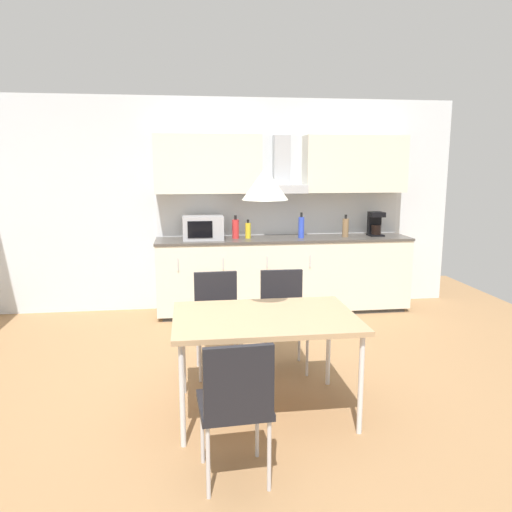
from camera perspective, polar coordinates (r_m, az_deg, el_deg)
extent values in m
cube|color=#9E754C|center=(4.08, -4.01, -16.06)|extent=(7.96, 7.81, 0.02)
cube|color=silver|center=(6.32, -5.79, 5.82)|extent=(6.37, 0.10, 2.62)
cube|color=#333333|center=(6.32, 3.13, -6.00)|extent=(2.97, 0.55, 0.05)
cube|color=silver|center=(6.21, 3.17, -2.03)|extent=(3.09, 0.60, 0.85)
cube|color=#4C4742|center=(6.13, 3.21, 1.97)|extent=(3.11, 0.62, 0.03)
cube|color=silver|center=(5.75, -8.91, -0.98)|extent=(0.01, 0.01, 0.14)
cube|color=silver|center=(5.77, -3.78, -0.85)|extent=(0.01, 0.01, 0.14)
cube|color=silver|center=(5.82, 1.28, -0.72)|extent=(0.01, 0.01, 0.14)
cube|color=silver|center=(5.92, 6.21, -0.59)|extent=(0.01, 0.01, 0.14)
cube|color=silver|center=(6.38, 2.75, 4.79)|extent=(3.09, 0.02, 0.52)
cube|color=silver|center=(6.09, -5.52, 10.42)|extent=(1.27, 0.34, 0.70)
cube|color=silver|center=(6.42, 11.20, 10.27)|extent=(1.27, 0.34, 0.70)
cube|color=#B7BABF|center=(6.18, 3.08, 7.69)|extent=(0.55, 0.40, 0.10)
cube|color=#B7BABF|center=(6.28, 2.91, 10.68)|extent=(0.20, 0.16, 0.65)
cube|color=#ADADB2|center=(6.00, -6.07, 3.24)|extent=(0.48, 0.34, 0.28)
cube|color=black|center=(5.83, -6.41, 3.02)|extent=(0.29, 0.01, 0.20)
cube|color=black|center=(6.45, 13.49, 2.35)|extent=(0.18, 0.18, 0.02)
cylinder|color=black|center=(6.43, 13.55, 2.95)|extent=(0.12, 0.12, 0.12)
cube|color=black|center=(6.49, 13.36, 3.64)|extent=(0.16, 0.08, 0.30)
cube|color=black|center=(6.41, 13.62, 4.63)|extent=(0.18, 0.16, 0.06)
cylinder|color=yellow|center=(6.06, -0.92, 2.92)|extent=(0.07, 0.07, 0.19)
cylinder|color=black|center=(6.04, -0.92, 3.99)|extent=(0.03, 0.03, 0.04)
cylinder|color=blue|center=(6.11, 5.19, 3.26)|extent=(0.07, 0.07, 0.25)
cylinder|color=black|center=(6.09, 5.22, 4.71)|extent=(0.03, 0.03, 0.06)
cylinder|color=brown|center=(6.26, 10.19, 3.19)|extent=(0.08, 0.08, 0.23)
cylinder|color=black|center=(6.25, 10.23, 4.45)|extent=(0.03, 0.03, 0.05)
cylinder|color=red|center=(6.04, -2.35, 3.10)|extent=(0.08, 0.08, 0.23)
cylinder|color=black|center=(6.02, -2.36, 4.43)|extent=(0.03, 0.03, 0.05)
cube|color=tan|center=(3.61, 1.01, -7.08)|extent=(1.31, 0.90, 0.04)
cylinder|color=silver|center=(3.34, -8.43, -15.50)|extent=(0.04, 0.04, 0.70)
cylinder|color=silver|center=(3.52, 11.89, -14.19)|extent=(0.04, 0.04, 0.70)
cylinder|color=silver|center=(4.06, -8.33, -10.70)|extent=(0.04, 0.04, 0.70)
cylinder|color=silver|center=(4.21, 8.29, -9.91)|extent=(0.04, 0.04, 0.70)
cube|color=black|center=(4.44, 3.29, -7.39)|extent=(0.41, 0.41, 0.04)
cube|color=black|center=(4.55, 2.92, -4.07)|extent=(0.38, 0.05, 0.40)
cylinder|color=silver|center=(4.40, 5.87, -10.88)|extent=(0.02, 0.02, 0.43)
cylinder|color=silver|center=(4.34, 1.39, -11.12)|extent=(0.02, 0.02, 0.43)
cylinder|color=silver|center=(4.71, 4.96, -9.40)|extent=(0.02, 0.02, 0.43)
cylinder|color=silver|center=(4.65, 0.80, -9.60)|extent=(0.02, 0.02, 0.43)
cube|color=black|center=(2.98, -2.54, -16.62)|extent=(0.42, 0.42, 0.04)
cube|color=black|center=(2.73, -1.98, -14.19)|extent=(0.38, 0.06, 0.40)
cylinder|color=silver|center=(3.23, -6.15, -19.19)|extent=(0.02, 0.02, 0.43)
cylinder|color=silver|center=(3.27, 0.12, -18.72)|extent=(0.02, 0.02, 0.43)
cylinder|color=silver|center=(2.94, -5.50, -22.43)|extent=(0.02, 0.02, 0.43)
cylinder|color=silver|center=(2.98, 1.52, -21.83)|extent=(0.02, 0.02, 0.43)
cube|color=black|center=(4.37, -4.37, -7.70)|extent=(0.41, 0.41, 0.04)
cube|color=black|center=(4.48, -4.63, -4.32)|extent=(0.38, 0.05, 0.40)
cylinder|color=silver|center=(4.31, -1.81, -11.26)|extent=(0.02, 0.02, 0.43)
cylinder|color=silver|center=(4.28, -6.41, -11.49)|extent=(0.02, 0.02, 0.43)
cylinder|color=silver|center=(4.63, -2.41, -9.73)|extent=(0.02, 0.02, 0.43)
cylinder|color=silver|center=(4.60, -6.68, -9.92)|extent=(0.02, 0.02, 0.43)
cone|color=silver|center=(3.44, 1.06, 8.26)|extent=(0.32, 0.32, 0.22)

